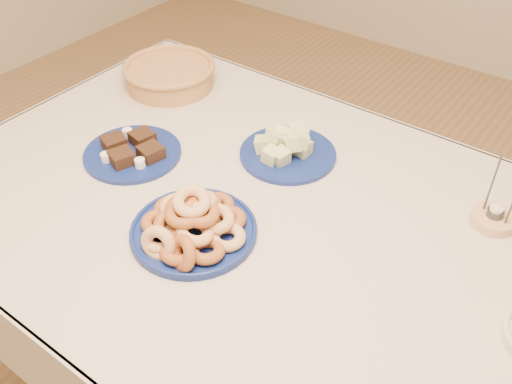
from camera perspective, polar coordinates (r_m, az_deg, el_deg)
dining_table at (r=1.42m, az=1.21°, el=-5.34°), size 1.71×1.11×0.75m
donut_platter at (r=1.28m, az=-6.43°, el=-3.27°), size 0.30×0.30×0.13m
melon_plate at (r=1.51m, az=3.08°, el=4.39°), size 0.33×0.33×0.09m
brownie_plate at (r=1.56m, az=-12.27°, el=3.99°), size 0.33×0.33×0.05m
wicker_basket at (r=1.85m, az=-8.65°, el=11.58°), size 0.35×0.35×0.08m
candle_holder at (r=1.42m, az=22.65°, el=-2.41°), size 0.13×0.13×0.17m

